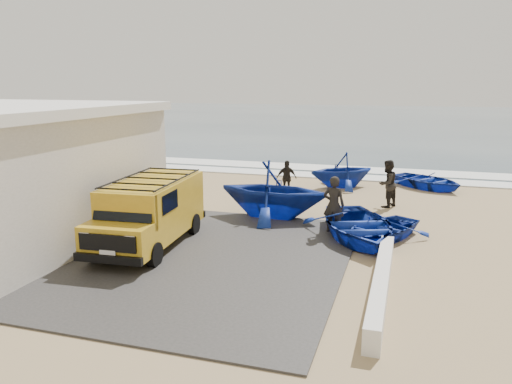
# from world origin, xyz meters

# --- Properties ---
(ground) EXTENTS (160.00, 160.00, 0.00)m
(ground) POSITION_xyz_m (0.00, 0.00, 0.00)
(ground) COLOR tan
(slab) EXTENTS (12.00, 10.00, 0.05)m
(slab) POSITION_xyz_m (-2.00, -2.00, 0.03)
(slab) COLOR #3B3836
(slab) RESTS_ON ground
(ocean) EXTENTS (180.00, 88.00, 0.01)m
(ocean) POSITION_xyz_m (0.00, 56.00, 0.00)
(ocean) COLOR #385166
(ocean) RESTS_ON ground
(surf_line) EXTENTS (180.00, 1.60, 0.06)m
(surf_line) POSITION_xyz_m (0.00, 12.00, 0.03)
(surf_line) COLOR white
(surf_line) RESTS_ON ground
(surf_wash) EXTENTS (180.00, 2.20, 0.04)m
(surf_wash) POSITION_xyz_m (0.00, 14.50, 0.02)
(surf_wash) COLOR white
(surf_wash) RESTS_ON ground
(parapet) EXTENTS (0.35, 6.00, 0.55)m
(parapet) POSITION_xyz_m (5.00, -3.00, 0.28)
(parapet) COLOR silver
(parapet) RESTS_ON ground
(van) EXTENTS (2.29, 5.08, 2.12)m
(van) POSITION_xyz_m (-2.11, -1.36, 1.14)
(van) COLOR gold
(van) RESTS_ON ground
(boat_near_left) EXTENTS (4.49, 5.24, 0.92)m
(boat_near_left) POSITION_xyz_m (3.98, 1.22, 0.46)
(boat_near_left) COLOR #1432A0
(boat_near_left) RESTS_ON ground
(boat_near_right) EXTENTS (3.70, 4.05, 0.69)m
(boat_near_right) POSITION_xyz_m (4.69, 1.41, 0.34)
(boat_near_right) COLOR #1432A0
(boat_near_right) RESTS_ON ground
(boat_mid_left) EXTENTS (4.31, 3.79, 2.16)m
(boat_mid_left) POSITION_xyz_m (0.67, 2.93, 1.08)
(boat_mid_left) COLOR #1432A0
(boat_mid_left) RESTS_ON ground
(boat_far_left) EXTENTS (4.29, 4.20, 1.71)m
(boat_far_left) POSITION_xyz_m (2.37, 9.31, 0.86)
(boat_far_left) COLOR #1432A0
(boat_far_left) RESTS_ON ground
(boat_far_right) EXTENTS (4.43, 4.28, 0.75)m
(boat_far_right) POSITION_xyz_m (6.37, 10.31, 0.37)
(boat_far_right) COLOR #1432A0
(boat_far_right) RESTS_ON ground
(fisherman_front) EXTENTS (0.74, 0.51, 1.97)m
(fisherman_front) POSITION_xyz_m (3.14, 1.62, 0.98)
(fisherman_front) COLOR black
(fisherman_front) RESTS_ON ground
(fisherman_middle) EXTENTS (1.12, 1.19, 1.94)m
(fisherman_middle) POSITION_xyz_m (4.66, 5.94, 0.97)
(fisherman_middle) COLOR black
(fisherman_middle) RESTS_ON ground
(fisherman_back) EXTENTS (1.00, 0.80, 1.59)m
(fisherman_back) POSITION_xyz_m (0.23, 6.82, 0.80)
(fisherman_back) COLOR black
(fisherman_back) RESTS_ON ground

